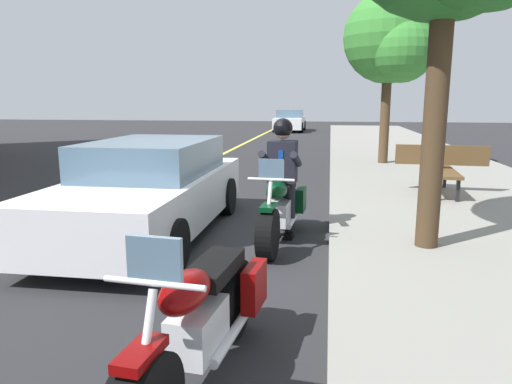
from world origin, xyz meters
TOP-DOWN VIEW (x-y plane):
  - ground_plane at (0.00, 0.00)m, footprint 80.00×80.00m
  - lane_center_stripe at (0.00, -2.00)m, footprint 60.00×0.16m
  - motorcycle_main at (-0.07, 1.29)m, footprint 2.22×0.68m
  - rider_main at (-0.26, 1.30)m, footprint 0.65×0.58m
  - motorcycle_parked at (3.45, 1.11)m, footprint 2.22×0.73m
  - car_silver at (-0.14, -0.65)m, footprint 4.60×1.92m
  - car_dark at (-24.88, -0.67)m, footprint 4.60×1.92m
  - bench_sidewalk at (-3.38, 4.21)m, footprint 1.83×1.80m
  - street_tree_curbside at (-7.88, 3.63)m, footprint 2.80×2.60m

SIDE VIEW (x-z plane):
  - ground_plane at x=0.00m, z-range 0.00..0.00m
  - lane_center_stripe at x=0.00m, z-range 0.00..0.01m
  - motorcycle_main at x=-0.07m, z-range -0.18..1.08m
  - motorcycle_parked at x=3.45m, z-range -0.18..1.08m
  - car_silver at x=-0.14m, z-range -0.01..1.39m
  - car_dark at x=-24.88m, z-range -0.01..1.39m
  - bench_sidewalk at x=-3.38m, z-range 0.24..1.19m
  - rider_main at x=-0.26m, z-range 0.17..1.91m
  - street_tree_curbside at x=-7.88m, z-range 1.19..6.10m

